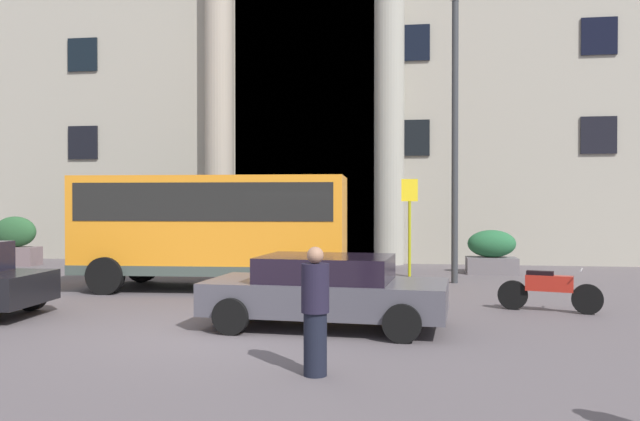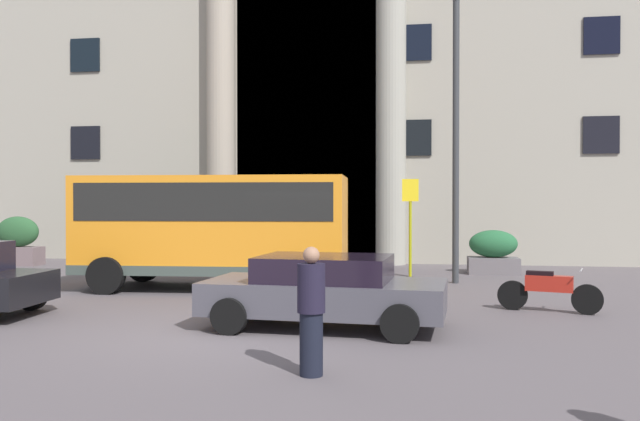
# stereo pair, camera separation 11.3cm
# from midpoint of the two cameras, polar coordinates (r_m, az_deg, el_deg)

# --- Properties ---
(ground_plane) EXTENTS (80.00, 64.00, 0.12)m
(ground_plane) POSITION_cam_midpoint_polar(r_m,az_deg,el_deg) (11.27, -9.29, -10.94)
(ground_plane) COLOR #585054
(office_building_facade) EXTENTS (39.46, 9.78, 20.53)m
(office_building_facade) POSITION_cam_midpoint_polar(r_m,az_deg,el_deg) (29.30, 1.66, 16.66)
(office_building_facade) COLOR #A09B8C
(office_building_facade) RESTS_ON ground_plane
(orange_minibus) EXTENTS (6.85, 3.08, 2.87)m
(orange_minibus) POSITION_cam_midpoint_polar(r_m,az_deg,el_deg) (16.84, -9.46, -1.02)
(orange_minibus) COLOR orange
(orange_minibus) RESTS_ON ground_plane
(bus_stop_sign) EXTENTS (0.44, 0.08, 2.84)m
(bus_stop_sign) POSITION_cam_midpoint_polar(r_m,az_deg,el_deg) (17.62, 7.68, -0.80)
(bus_stop_sign) COLOR #9CA013
(bus_stop_sign) RESTS_ON ground_plane
(hedge_planter_entrance_right) EXTENTS (1.64, 0.77, 1.72)m
(hedge_planter_entrance_right) POSITION_cam_midpoint_polar(r_m,az_deg,el_deg) (25.20, -25.30, -2.49)
(hedge_planter_entrance_right) COLOR slate
(hedge_planter_entrance_right) RESTS_ON ground_plane
(hedge_planter_far_west) EXTENTS (1.54, 0.97, 1.35)m
(hedge_planter_far_west) POSITION_cam_midpoint_polar(r_m,az_deg,el_deg) (20.88, 14.67, -3.58)
(hedge_planter_far_west) COLOR slate
(hedge_planter_far_west) RESTS_ON ground_plane
(hedge_planter_east) EXTENTS (2.10, 0.97, 1.61)m
(hedge_planter_east) POSITION_cam_midpoint_polar(r_m,az_deg,el_deg) (23.06, -15.23, -2.87)
(hedge_planter_east) COLOR gray
(hedge_planter_east) RESTS_ON ground_plane
(hedge_planter_far_east) EXTENTS (2.19, 0.83, 1.45)m
(hedge_planter_far_east) POSITION_cam_midpoint_polar(r_m,az_deg,el_deg) (21.49, -6.09, -3.32)
(hedge_planter_far_east) COLOR slate
(hedge_planter_far_east) RESTS_ON ground_plane
(parked_hatchback_near) EXTENTS (4.32, 2.33, 1.27)m
(parked_hatchback_near) POSITION_cam_midpoint_polar(r_m,az_deg,el_deg) (11.55, 0.27, -6.98)
(parked_hatchback_near) COLOR #484750
(parked_hatchback_near) RESTS_ON ground_plane
(motorcycle_far_end) EXTENTS (1.98, 0.77, 0.89)m
(motorcycle_far_end) POSITION_cam_midpoint_polar(r_m,az_deg,el_deg) (13.98, 19.07, -6.54)
(motorcycle_far_end) COLOR black
(motorcycle_far_end) RESTS_ON ground_plane
(pedestrian_child_trailing) EXTENTS (0.36, 0.36, 1.65)m
(pedestrian_child_trailing) POSITION_cam_midpoint_polar(r_m,az_deg,el_deg) (8.40, -0.81, -8.80)
(pedestrian_child_trailing) COLOR black
(pedestrian_child_trailing) RESTS_ON ground_plane
(lamppost_plaza_centre) EXTENTS (0.40, 0.40, 8.09)m
(lamppost_plaza_centre) POSITION_cam_midpoint_polar(r_m,az_deg,el_deg) (18.30, 11.58, 8.45)
(lamppost_plaza_centre) COLOR #333539
(lamppost_plaza_centre) RESTS_ON ground_plane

